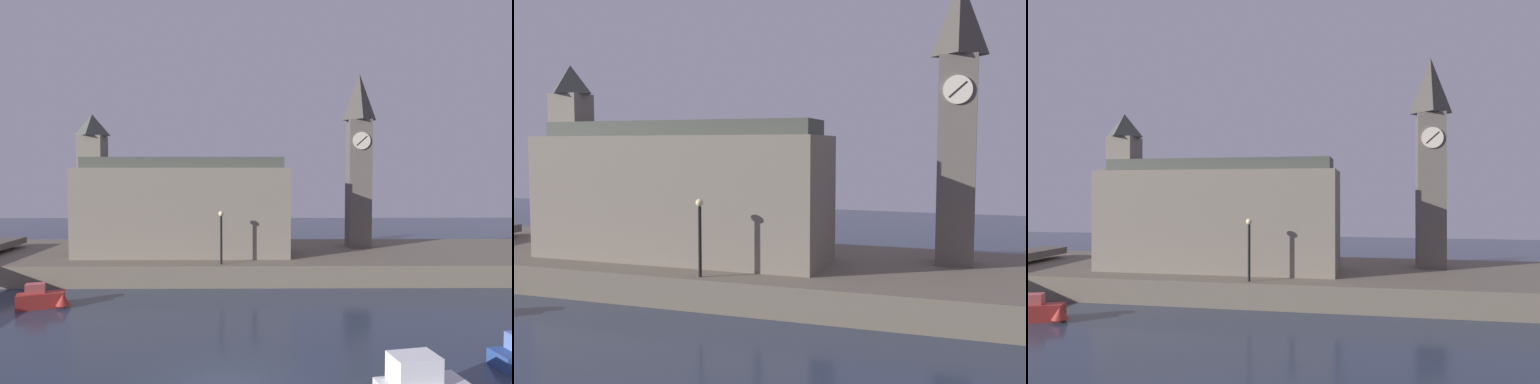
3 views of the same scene
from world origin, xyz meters
The scene contains 4 objects.
far_embankment centered at (0.00, 20.00, 0.75)m, with size 70.00×12.00×1.50m, color #6B6051.
clock_tower centered at (9.90, 21.80, 8.99)m, with size 2.03×2.09×14.41m.
parliament_hall centered at (-4.53, 18.65, 5.13)m, with size 15.84×5.06×10.62m.
streetlamp centered at (-1.08, 14.65, 3.78)m, with size 0.36×0.36×3.62m.
Camera 2 is at (11.02, -10.00, 7.50)m, focal length 42.00 mm.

